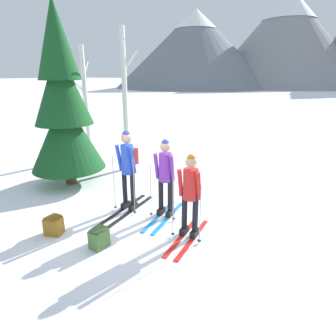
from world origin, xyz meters
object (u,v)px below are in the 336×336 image
(skier_in_blue, at_px, (128,166))
(backpack_on_snow_beside, at_px, (99,238))
(pine_tree_near, at_px, (63,105))
(skier_in_red, at_px, (190,193))
(birch_tree_tall, at_px, (86,103))
(birch_tree_slender, at_px, (125,101))
(skier_in_purple, at_px, (165,175))
(backpack_on_snow_front, at_px, (54,225))

(skier_in_blue, height_order, backpack_on_snow_beside, skier_in_blue)
(backpack_on_snow_beside, bearing_deg, pine_tree_near, 142.18)
(skier_in_red, bearing_deg, birch_tree_tall, 147.52)
(backpack_on_snow_beside, bearing_deg, skier_in_red, 39.58)
(skier_in_blue, height_order, birch_tree_slender, birch_tree_slender)
(skier_in_purple, height_order, birch_tree_slender, birch_tree_slender)
(skier_in_red, bearing_deg, pine_tree_near, 164.94)
(skier_in_purple, xyz_separation_m, birch_tree_tall, (-4.75, 2.98, 1.07))
(pine_tree_near, bearing_deg, skier_in_purple, -9.63)
(pine_tree_near, xyz_separation_m, backpack_on_snow_beside, (2.83, -2.20, -2.02))
(birch_tree_tall, bearing_deg, skier_in_red, -32.48)
(birch_tree_tall, bearing_deg, skier_in_purple, -32.15)
(backpack_on_snow_front, xyz_separation_m, backpack_on_snow_beside, (1.09, 0.04, 0.00))
(skier_in_blue, bearing_deg, birch_tree_slender, 124.84)
(skier_in_blue, xyz_separation_m, skier_in_red, (1.70, -0.47, -0.16))
(pine_tree_near, height_order, birch_tree_slender, pine_tree_near)
(skier_in_purple, xyz_separation_m, backpack_on_snow_front, (-1.60, -1.68, -0.77))
(skier_in_purple, bearing_deg, pine_tree_near, 170.37)
(backpack_on_snow_front, bearing_deg, backpack_on_snow_beside, 2.34)
(skier_in_blue, distance_m, birch_tree_tall, 5.01)
(skier_in_red, xyz_separation_m, birch_tree_slender, (-3.44, 2.97, 1.32))
(skier_in_red, height_order, pine_tree_near, pine_tree_near)
(skier_in_blue, relative_size, backpack_on_snow_front, 4.88)
(skier_in_red, relative_size, birch_tree_tall, 0.42)
(pine_tree_near, relative_size, backpack_on_snow_beside, 12.69)
(skier_in_blue, relative_size, backpack_on_snow_beside, 4.88)
(backpack_on_snow_front, bearing_deg, birch_tree_tall, 124.08)
(pine_tree_near, xyz_separation_m, backpack_on_snow_front, (1.75, -2.24, -2.02))
(skier_in_blue, height_order, birch_tree_tall, birch_tree_tall)
(birch_tree_slender, bearing_deg, skier_in_red, -40.85)
(birch_tree_slender, bearing_deg, backpack_on_snow_beside, -62.34)
(skier_in_blue, bearing_deg, skier_in_purple, 4.59)
(skier_in_purple, bearing_deg, skier_in_blue, -175.41)
(skier_in_red, distance_m, birch_tree_slender, 4.73)
(skier_in_red, distance_m, backpack_on_snow_front, 2.74)
(birch_tree_tall, relative_size, backpack_on_snow_beside, 10.40)
(skier_in_purple, distance_m, birch_tree_tall, 5.71)
(skier_in_purple, distance_m, backpack_on_snow_front, 2.44)
(birch_tree_tall, bearing_deg, birch_tree_slender, -14.86)
(skier_in_purple, height_order, birch_tree_tall, birch_tree_tall)
(birch_tree_tall, relative_size, backpack_on_snow_front, 10.40)
(pine_tree_near, height_order, birch_tree_tall, pine_tree_near)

